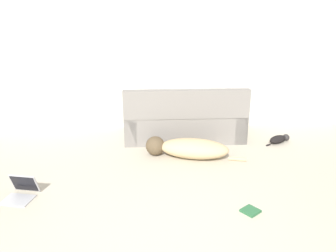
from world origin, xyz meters
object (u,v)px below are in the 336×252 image
object	(u,v)px
dog	(188,148)
book_green	(250,211)
couch	(184,121)
laptop_open	(22,190)
cat	(279,139)

from	to	relation	value
dog	book_green	bearing A→B (deg)	122.65
book_green	couch	bearing A→B (deg)	101.51
dog	book_green	world-z (taller)	dog
dog	laptop_open	size ratio (longest dim) A/B	3.66
couch	laptop_open	world-z (taller)	couch
couch	cat	world-z (taller)	couch
couch	laptop_open	bearing A→B (deg)	41.24
book_green	dog	bearing A→B (deg)	108.67
couch	cat	distance (m)	1.59
cat	laptop_open	size ratio (longest dim) A/B	1.21
laptop_open	dog	bearing A→B (deg)	38.43
couch	book_green	distance (m)	2.34
couch	dog	size ratio (longest dim) A/B	1.34
cat	dog	bearing A→B (deg)	168.69
couch	book_green	bearing A→B (deg)	101.76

